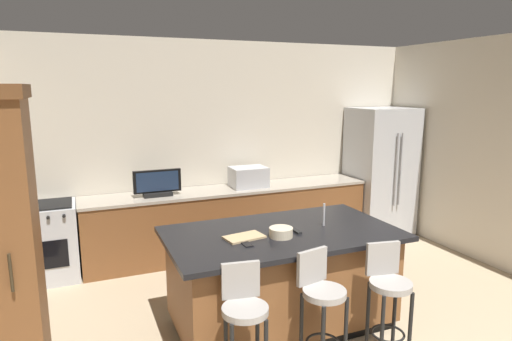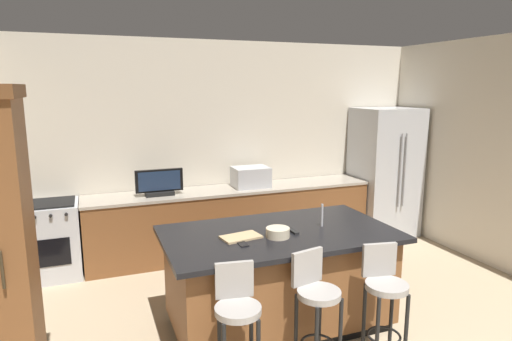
% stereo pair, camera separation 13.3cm
% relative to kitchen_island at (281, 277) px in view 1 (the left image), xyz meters
% --- Properties ---
extents(wall_back, '(6.12, 0.12, 2.85)m').
position_rel_kitchen_island_xyz_m(wall_back, '(0.27, 2.34, 0.95)').
color(wall_back, beige).
rests_on(wall_back, ground_plane).
extents(counter_back, '(3.88, 0.62, 0.89)m').
position_rel_kitchen_island_xyz_m(counter_back, '(0.19, 1.96, -0.03)').
color(counter_back, brown).
rests_on(counter_back, ground_plane).
extents(kitchen_island, '(2.13, 1.20, 0.93)m').
position_rel_kitchen_island_xyz_m(kitchen_island, '(0.00, 0.00, 0.00)').
color(kitchen_island, black).
rests_on(kitchen_island, ground_plane).
extents(refrigerator, '(0.88, 0.79, 1.93)m').
position_rel_kitchen_island_xyz_m(refrigerator, '(2.58, 1.88, 0.49)').
color(refrigerator, '#B7BABF').
rests_on(refrigerator, ground_plane).
extents(range_oven, '(0.72, 0.63, 0.91)m').
position_rel_kitchen_island_xyz_m(range_oven, '(-2.12, 1.96, -0.02)').
color(range_oven, '#B7BABF').
rests_on(range_oven, ground_plane).
extents(microwave, '(0.48, 0.36, 0.27)m').
position_rel_kitchen_island_xyz_m(microwave, '(0.44, 1.96, 0.56)').
color(microwave, '#B7BABF').
rests_on(microwave, counter_back).
extents(tv_monitor, '(0.59, 0.16, 0.33)m').
position_rel_kitchen_island_xyz_m(tv_monitor, '(-0.80, 1.91, 0.57)').
color(tv_monitor, black).
rests_on(tv_monitor, counter_back).
extents(sink_faucet_back, '(0.02, 0.02, 0.24)m').
position_rel_kitchen_island_xyz_m(sink_faucet_back, '(0.39, 2.06, 0.54)').
color(sink_faucet_back, '#B2B2B7').
rests_on(sink_faucet_back, counter_back).
extents(sink_faucet_island, '(0.02, 0.02, 0.22)m').
position_rel_kitchen_island_xyz_m(sink_faucet_island, '(0.44, 0.00, 0.56)').
color(sink_faucet_island, '#B2B2B7').
rests_on(sink_faucet_island, kitchen_island).
extents(bar_stool_left, '(0.34, 0.36, 0.97)m').
position_rel_kitchen_island_xyz_m(bar_stool_left, '(-0.66, -0.73, 0.10)').
color(bar_stool_left, gray).
rests_on(bar_stool_left, ground_plane).
extents(bar_stool_center, '(0.35, 0.36, 0.97)m').
position_rel_kitchen_island_xyz_m(bar_stool_center, '(-0.01, -0.73, 0.11)').
color(bar_stool_center, gray).
rests_on(bar_stool_center, ground_plane).
extents(bar_stool_right, '(0.34, 0.36, 0.98)m').
position_rel_kitchen_island_xyz_m(bar_stool_right, '(0.57, -0.82, 0.11)').
color(bar_stool_right, gray).
rests_on(bar_stool_right, ground_plane).
extents(fruit_bowl, '(0.21, 0.21, 0.08)m').
position_rel_kitchen_island_xyz_m(fruit_bowl, '(-0.07, -0.13, 0.50)').
color(fruit_bowl, beige).
rests_on(fruit_bowl, kitchen_island).
extents(cell_phone, '(0.08, 0.15, 0.01)m').
position_rel_kitchen_island_xyz_m(cell_phone, '(-0.43, -0.19, 0.46)').
color(cell_phone, black).
rests_on(cell_phone, kitchen_island).
extents(tv_remote, '(0.05, 0.17, 0.02)m').
position_rel_kitchen_island_xyz_m(tv_remote, '(0.11, -0.05, 0.46)').
color(tv_remote, black).
rests_on(tv_remote, kitchen_island).
extents(cutting_board, '(0.37, 0.25, 0.02)m').
position_rel_kitchen_island_xyz_m(cutting_board, '(-0.39, -0.04, 0.46)').
color(cutting_board, tan).
rests_on(cutting_board, kitchen_island).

